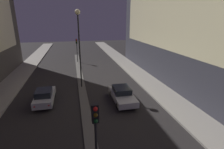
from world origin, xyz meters
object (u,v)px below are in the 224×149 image
car_left_lane (45,96)px  car_right_lane (122,95)px  street_lamp (79,32)px  traffic_light_mid (77,45)px  traffic_light_near (96,128)px

car_left_lane → car_right_lane: car_left_lane is taller
street_lamp → car_left_lane: street_lamp is taller
street_lamp → traffic_light_mid: bearing=90.0°
traffic_light_near → traffic_light_mid: size_ratio=1.00×
traffic_light_near → car_left_lane: bearing=110.7°
car_left_lane → street_lamp: bearing=43.0°
street_lamp → car_right_lane: (3.85, -4.89, -5.94)m
traffic_light_near → car_right_lane: 10.05m
traffic_light_near → car_right_lane: size_ratio=0.97×
traffic_light_near → traffic_light_mid: same height
traffic_light_mid → car_left_lane: 17.69m
car_left_lane → car_right_lane: bearing=-9.5°
traffic_light_mid → street_lamp: (0.00, -13.48, 3.30)m
traffic_light_mid → car_right_lane: 18.94m
traffic_light_near → car_right_lane: (3.85, 8.90, -2.64)m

